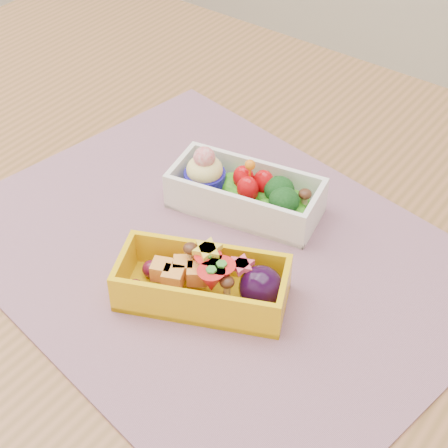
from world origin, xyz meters
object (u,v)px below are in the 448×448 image
Objects in this scene: placemat at (215,254)px; bento_white at (245,192)px; table at (230,307)px; bento_yellow at (206,282)px.

bento_white is at bearing 102.64° from placemat.
bento_white is (-0.02, 0.04, 0.12)m from table.
table is 7.34× the size of bento_yellow.
table is 0.10m from placemat.
table is 2.48× the size of placemat.
bento_white reaches higher than placemat.
table is at bearing 91.01° from placemat.
placemat is 2.97× the size of bento_white.
bento_yellow is at bearing -81.14° from bento_white.
placemat is at bearing 96.05° from bento_yellow.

